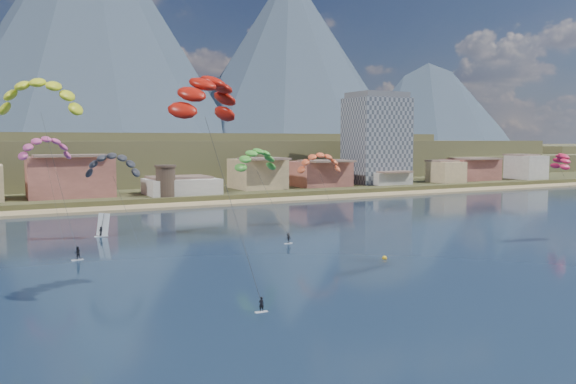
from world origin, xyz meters
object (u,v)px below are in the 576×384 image
(watchtower, at_px, (166,181))
(windsurfer, at_px, (102,229))
(kitesurfer_yellow, at_px, (40,92))
(kitesurfer_red, at_px, (205,91))
(kitesurfer_green, at_px, (257,157))
(buoy, at_px, (385,258))
(apartment_tower, at_px, (376,139))

(watchtower, distance_m, windsurfer, 53.74)
(kitesurfer_yellow, bearing_deg, watchtower, 58.38)
(kitesurfer_red, relative_size, windsurfer, 6.12)
(kitesurfer_green, relative_size, buoy, 26.79)
(windsurfer, bearing_deg, kitesurfer_green, -15.21)
(kitesurfer_green, height_order, windsurfer, kitesurfer_green)
(kitesurfer_red, height_order, kitesurfer_green, kitesurfer_red)
(kitesurfer_green, bearing_deg, windsurfer, 164.79)
(watchtower, height_order, kitesurfer_yellow, kitesurfer_yellow)
(apartment_tower, xyz_separation_m, kitesurfer_green, (-77.60, -68.78, -3.64))
(kitesurfer_yellow, xyz_separation_m, windsurfer, (10.17, 9.56, -23.44))
(kitesurfer_yellow, xyz_separation_m, buoy, (43.38, -30.05, -24.64))
(windsurfer, distance_m, buoy, 51.70)
(kitesurfer_yellow, bearing_deg, kitesurfer_red, -69.51)
(kitesurfer_red, height_order, windsurfer, kitesurfer_red)
(kitesurfer_red, height_order, buoy, kitesurfer_red)
(apartment_tower, distance_m, kitesurfer_red, 147.95)
(watchtower, distance_m, buoy, 87.60)
(windsurfer, height_order, buoy, windsurfer)
(kitesurfer_red, bearing_deg, kitesurfer_green, 58.68)
(apartment_tower, height_order, kitesurfer_green, apartment_tower)
(apartment_tower, height_order, watchtower, apartment_tower)
(buoy, bearing_deg, kitesurfer_red, -167.17)
(watchtower, height_order, kitesurfer_red, kitesurfer_red)
(watchtower, xyz_separation_m, windsurfer, (-24.88, -47.36, -5.05))
(windsurfer, relative_size, buoy, 5.78)
(watchtower, distance_m, kitesurfer_yellow, 69.33)
(watchtower, height_order, buoy, watchtower)
(windsurfer, bearing_deg, watchtower, 62.29)
(kitesurfer_yellow, bearing_deg, windsurfer, 43.23)
(windsurfer, bearing_deg, kitesurfer_yellow, -136.77)
(watchtower, bearing_deg, kitesurfer_red, -102.80)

